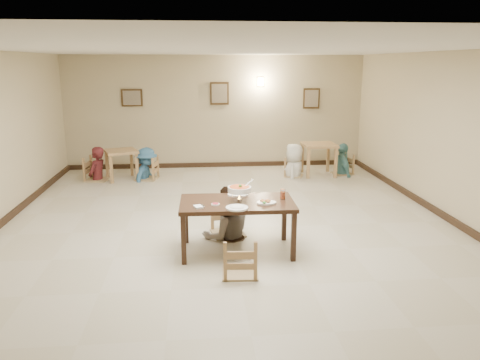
{
  "coord_description": "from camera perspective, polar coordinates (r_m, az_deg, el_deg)",
  "views": [
    {
      "loc": [
        -0.52,
        -7.66,
        2.78
      ],
      "look_at": [
        0.14,
        -0.57,
        1.0
      ],
      "focal_mm": 35.0,
      "sensor_mm": 36.0,
      "label": 1
    }
  ],
  "objects": [
    {
      "name": "bg_diner_a",
      "position": [
        11.8,
        -17.23,
        3.88
      ],
      "size": [
        0.57,
        0.7,
        1.65
      ],
      "primitive_type": "imported",
      "rotation": [
        0.0,
        0.0,
        4.37
      ],
      "color": "#4F191D",
      "rests_on": "floor"
    },
    {
      "name": "wall_sconce",
      "position": [
        12.74,
        2.52,
        11.88
      ],
      "size": [
        0.16,
        0.05,
        0.22
      ],
      "primitive_type": "cube",
      "color": "#FFD88C",
      "rests_on": "wall_back"
    },
    {
      "name": "rice_plate_near",
      "position": [
        6.58,
        -0.37,
        -3.38
      ],
      "size": [
        0.32,
        0.32,
        0.07
      ],
      "color": "white",
      "rests_on": "main_table"
    },
    {
      "name": "picture_c",
      "position": [
        13.03,
        8.7,
        9.8
      ],
      "size": [
        0.45,
        0.04,
        0.55
      ],
      "color": "#342211",
      "rests_on": "wall_back"
    },
    {
      "name": "napkin_cutlery",
      "position": [
        6.66,
        -5.08,
        -3.26
      ],
      "size": [
        0.17,
        0.23,
        0.03
      ],
      "color": "white",
      "rests_on": "main_table"
    },
    {
      "name": "main_diner",
      "position": [
        7.51,
        -1.6,
        -0.75
      ],
      "size": [
        0.95,
        0.8,
        1.72
      ],
      "primitive_type": "imported",
      "rotation": [
        0.0,
        0.0,
        3.34
      ],
      "color": "gray",
      "rests_on": "floor"
    },
    {
      "name": "bg_diner_b",
      "position": [
        11.61,
        -11.46,
        3.88
      ],
      "size": [
        0.87,
        1.15,
        1.57
      ],
      "primitive_type": "imported",
      "rotation": [
        0.0,
        0.0,
        1.25
      ],
      "color": "#326690",
      "rests_on": "floor"
    },
    {
      "name": "bg_chair_rr",
      "position": [
        12.27,
        12.43,
        2.93
      ],
      "size": [
        0.46,
        0.46,
        0.97
      ],
      "rotation": [
        0.0,
        0.0,
        -1.34
      ],
      "color": "tan",
      "rests_on": "floor"
    },
    {
      "name": "baseboard_back",
      "position": [
        12.93,
        -2.88,
        1.88
      ],
      "size": [
        8.0,
        0.06,
        0.12
      ],
      "primitive_type": "cube",
      "color": "black",
      "rests_on": "floor"
    },
    {
      "name": "rice_plate_far",
      "position": [
        7.23,
        -0.25,
        -1.77
      ],
      "size": [
        0.32,
        0.32,
        0.07
      ],
      "color": "white",
      "rests_on": "main_table"
    },
    {
      "name": "fried_plate",
      "position": [
        6.83,
        3.24,
        -2.71
      ],
      "size": [
        0.28,
        0.28,
        0.06
      ],
      "color": "white",
      "rests_on": "main_table"
    },
    {
      "name": "chili_dish",
      "position": [
        6.76,
        -3.01,
        -2.97
      ],
      "size": [
        0.12,
        0.12,
        0.03
      ],
      "color": "white",
      "rests_on": "main_table"
    },
    {
      "name": "bg_chair_rl",
      "position": [
        11.83,
        6.61,
        2.63
      ],
      "size": [
        0.43,
        0.43,
        0.92
      ],
      "rotation": [
        0.0,
        0.0,
        1.23
      ],
      "color": "tan",
      "rests_on": "floor"
    },
    {
      "name": "wall_back",
      "position": [
        12.73,
        -2.96,
        8.26
      ],
      "size": [
        10.0,
        0.0,
        10.0
      ],
      "primitive_type": "plane",
      "rotation": [
        1.57,
        0.0,
        0.0
      ],
      "color": "tan",
      "rests_on": "floor"
    },
    {
      "name": "curry_warmer",
      "position": [
        6.88,
        -0.06,
        -1.17
      ],
      "size": [
        0.39,
        0.34,
        0.31
      ],
      "color": "silver",
      "rests_on": "main_table"
    },
    {
      "name": "drink_glass",
      "position": [
        7.06,
        5.24,
        -1.77
      ],
      "size": [
        0.08,
        0.08,
        0.15
      ],
      "color": "white",
      "rests_on": "main_table"
    },
    {
      "name": "bg_chair_lr",
      "position": [
        11.66,
        -11.4,
        2.67
      ],
      "size": [
        0.51,
        0.51,
        1.08
      ],
      "rotation": [
        0.0,
        0.0,
        -1.78
      ],
      "color": "tan",
      "rests_on": "floor"
    },
    {
      "name": "bg_table_right",
      "position": [
        12.0,
        9.6,
        3.73
      ],
      "size": [
        0.81,
        0.81,
        0.81
      ],
      "rotation": [
        0.0,
        0.0,
        -0.0
      ],
      "color": "#A57F54",
      "rests_on": "floor"
    },
    {
      "name": "chair_far",
      "position": [
        7.71,
        -1.5,
        -2.82
      ],
      "size": [
        0.51,
        0.51,
        1.09
      ],
      "rotation": [
        0.0,
        0.0,
        0.2
      ],
      "color": "tan",
      "rests_on": "floor"
    },
    {
      "name": "bg_table_left",
      "position": [
        11.77,
        -14.28,
        2.9
      ],
      "size": [
        0.93,
        0.93,
        0.73
      ],
      "rotation": [
        0.0,
        0.0,
        0.34
      ],
      "color": "#A57F54",
      "rests_on": "floor"
    },
    {
      "name": "bg_chair_ll",
      "position": [
        11.84,
        -17.13,
        2.55
      ],
      "size": [
        0.51,
        0.51,
        1.1
      ],
      "rotation": [
        0.0,
        0.0,
        1.38
      ],
      "color": "tan",
      "rests_on": "floor"
    },
    {
      "name": "bg_diner_d",
      "position": [
        12.22,
        12.51,
        4.39
      ],
      "size": [
        0.48,
        0.97,
        1.6
      ],
      "primitive_type": "imported",
      "rotation": [
        0.0,
        0.0,
        1.67
      ],
      "color": "#569496",
      "rests_on": "floor"
    },
    {
      "name": "floor",
      "position": [
        8.16,
        -1.33,
        -5.86
      ],
      "size": [
        10.0,
        10.0,
        0.0
      ],
      "primitive_type": "plane",
      "color": "#BDB49F",
      "rests_on": "ground"
    },
    {
      "name": "picture_b",
      "position": [
        12.65,
        -2.52,
        10.5
      ],
      "size": [
        0.5,
        0.04,
        0.6
      ],
      "color": "#342211",
      "rests_on": "wall_back"
    },
    {
      "name": "baseboard_right",
      "position": [
        9.28,
        23.99,
        -4.24
      ],
      "size": [
        0.06,
        10.0,
        0.12
      ],
      "primitive_type": "cube",
      "color": "black",
      "rests_on": "floor"
    },
    {
      "name": "wall_right",
      "position": [
        8.98,
        25.07,
        4.54
      ],
      "size": [
        0.0,
        10.0,
        10.0
      ],
      "primitive_type": "plane",
      "rotation": [
        1.57,
        0.0,
        -1.57
      ],
      "color": "tan",
      "rests_on": "floor"
    },
    {
      "name": "bg_diner_c",
      "position": [
        11.76,
        6.66,
        4.4
      ],
      "size": [
        0.75,
        0.93,
        1.66
      ],
      "primitive_type": "imported",
      "rotation": [
        0.0,
        0.0,
        4.4
      ],
      "color": "silver",
      "rests_on": "floor"
    },
    {
      "name": "main_table",
      "position": [
        6.96,
        -0.36,
        -3.26
      ],
      "size": [
        1.7,
        0.98,
        0.79
      ],
      "rotation": [
        0.0,
        0.0,
        -0.02
      ],
      "color": "#341D11",
      "rests_on": "floor"
    },
    {
      "name": "chair_near",
      "position": [
        6.27,
        -0.01,
        -7.18
      ],
      "size": [
        0.48,
        0.48,
        1.02
      ],
      "rotation": [
        0.0,
        0.0,
        3.07
      ],
      "color": "tan",
      "rests_on": "floor"
    },
    {
      "name": "ceiling",
      "position": [
        7.68,
        -1.46,
        15.69
      ],
      "size": [
        10.0,
        10.0,
        0.0
      ],
      "primitive_type": "plane",
      "color": "silver",
      "rests_on": "wall_back"
    },
    {
      "name": "wall_front",
      "position": [
        2.99,
        5.35,
        -11.28
      ],
      "size": [
        10.0,
        0.0,
        10.0
      ],
      "primitive_type": "plane",
      "rotation": [
        -1.57,
        0.0,
        0.0
      ],
      "color": "tan",
      "rests_on": "floor"
    },
    {
      "name": "picture_a",
      "position": [
        12.75,
        -13.04,
        9.74
      ],
      "size": [
        0.55,
        0.04,
        0.45
      ],
      "color": "#342211",
      "rests_on": "wall_back"
    }
  ]
}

